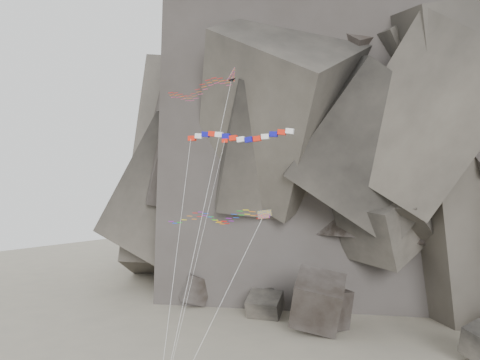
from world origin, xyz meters
The scene contains 6 objects.
headland centered at (0.00, 70.00, 42.00)m, with size 110.00×70.00×84.00m, color #564F46, non-canonical shape.
boulder_field centered at (10.64, 32.34, 2.75)m, with size 70.91×18.80×10.36m.
delta_kite centered at (-3.59, 5.14, 32.77)m, with size 10.21×13.47×33.28m.
banner_kite centered at (1.71, 5.49, 27.30)m, with size 11.44×14.97×26.67m.
parafoil_kite centered at (0.31, 2.51, 18.99)m, with size 13.62×10.48×18.56m.
pennant_kite centered at (1.76, 0.69, 21.40)m, with size 0.61×10.52×25.50m.
Camera 1 is at (27.65, -36.12, 21.84)m, focal length 35.00 mm.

